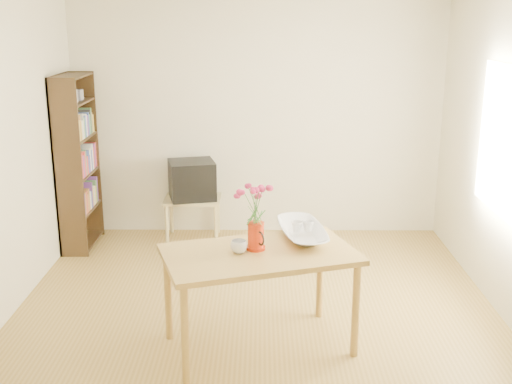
{
  "coord_description": "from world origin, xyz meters",
  "views": [
    {
      "loc": [
        0.04,
        -4.66,
        2.4
      ],
      "look_at": [
        0.0,
        0.3,
        1.0
      ],
      "focal_mm": 45.0,
      "sensor_mm": 36.0,
      "label": 1
    }
  ],
  "objects_px": {
    "table": "(259,263)",
    "bowl": "(303,208)",
    "mug": "(239,247)",
    "pitcher": "(256,237)",
    "television": "(192,179)"
  },
  "relations": [
    {
      "from": "bowl",
      "to": "pitcher",
      "type": "bearing_deg",
      "value": -141.91
    },
    {
      "from": "mug",
      "to": "table",
      "type": "bearing_deg",
      "value": 163.69
    },
    {
      "from": "mug",
      "to": "television",
      "type": "distance_m",
      "value": 2.46
    },
    {
      "from": "table",
      "to": "bowl",
      "type": "distance_m",
      "value": 0.55
    },
    {
      "from": "pitcher",
      "to": "table",
      "type": "bearing_deg",
      "value": -90.37
    },
    {
      "from": "pitcher",
      "to": "mug",
      "type": "xyz_separation_m",
      "value": [
        -0.12,
        -0.07,
        -0.05
      ]
    },
    {
      "from": "table",
      "to": "mug",
      "type": "relative_size",
      "value": 12.98
    },
    {
      "from": "pitcher",
      "to": "television",
      "type": "bearing_deg",
      "value": 79.3
    },
    {
      "from": "bowl",
      "to": "television",
      "type": "xyz_separation_m",
      "value": [
        -1.05,
        2.04,
        -0.31
      ]
    },
    {
      "from": "pitcher",
      "to": "mug",
      "type": "bearing_deg",
      "value": -177.6
    },
    {
      "from": "pitcher",
      "to": "bowl",
      "type": "height_order",
      "value": "bowl"
    },
    {
      "from": "table",
      "to": "television",
      "type": "height_order",
      "value": "television"
    },
    {
      "from": "pitcher",
      "to": "bowl",
      "type": "bearing_deg",
      "value": 10.48
    },
    {
      "from": "table",
      "to": "bowl",
      "type": "xyz_separation_m",
      "value": [
        0.32,
        0.32,
        0.31
      ]
    },
    {
      "from": "table",
      "to": "pitcher",
      "type": "height_order",
      "value": "pitcher"
    }
  ]
}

